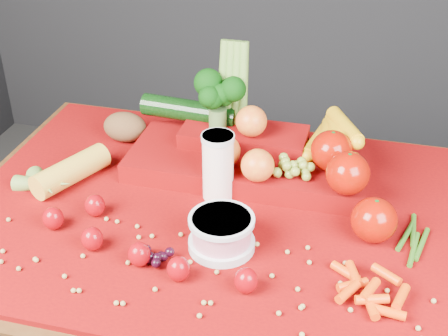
% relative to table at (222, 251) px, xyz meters
% --- Properties ---
extents(table, '(1.10, 0.80, 0.75)m').
position_rel_table_xyz_m(table, '(0.00, 0.00, 0.00)').
color(table, '#331A0B').
rests_on(table, ground).
extents(red_cloth, '(1.05, 0.75, 0.01)m').
position_rel_table_xyz_m(red_cloth, '(0.00, 0.00, 0.10)').
color(red_cloth, '#7A0504').
rests_on(red_cloth, table).
extents(milk_glass, '(0.07, 0.07, 0.15)m').
position_rel_table_xyz_m(milk_glass, '(-0.02, 0.05, 0.19)').
color(milk_glass, white).
rests_on(milk_glass, red_cloth).
extents(yogurt_bowl, '(0.12, 0.12, 0.07)m').
position_rel_table_xyz_m(yogurt_bowl, '(0.03, -0.12, 0.14)').
color(yogurt_bowl, silver).
rests_on(yogurt_bowl, red_cloth).
extents(strawberry_scatter, '(0.44, 0.18, 0.05)m').
position_rel_table_xyz_m(strawberry_scatter, '(-0.13, -0.17, 0.13)').
color(strawberry_scatter, '#930006').
rests_on(strawberry_scatter, red_cloth).
extents(dark_grape_cluster, '(0.06, 0.05, 0.03)m').
position_rel_table_xyz_m(dark_grape_cluster, '(-0.08, -0.19, 0.12)').
color(dark_grape_cluster, black).
rests_on(dark_grape_cluster, red_cloth).
extents(soybean_scatter, '(0.84, 0.24, 0.01)m').
position_rel_table_xyz_m(soybean_scatter, '(0.00, -0.20, 0.11)').
color(soybean_scatter, '#AE944B').
rests_on(soybean_scatter, red_cloth).
extents(corn_ear, '(0.24, 0.26, 0.06)m').
position_rel_table_xyz_m(corn_ear, '(-0.37, -0.01, 0.13)').
color(corn_ear, gold).
rests_on(corn_ear, red_cloth).
extents(potato, '(0.11, 0.08, 0.07)m').
position_rel_table_xyz_m(potato, '(-0.30, 0.22, 0.14)').
color(potato, brown).
rests_on(potato, red_cloth).
extents(baby_carrot_pile, '(0.18, 0.17, 0.03)m').
position_rel_table_xyz_m(baby_carrot_pile, '(0.31, -0.18, 0.12)').
color(baby_carrot_pile, '#EA4308').
rests_on(baby_carrot_pile, red_cloth).
extents(green_bean_pile, '(0.14, 0.12, 0.01)m').
position_rel_table_xyz_m(green_bean_pile, '(0.38, -0.01, 0.11)').
color(green_bean_pile, '#2C6016').
rests_on(green_bean_pile, red_cloth).
extents(produce_mound, '(0.60, 0.36, 0.27)m').
position_rel_table_xyz_m(produce_mound, '(0.05, 0.15, 0.17)').
color(produce_mound, '#7A0504').
rests_on(produce_mound, red_cloth).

